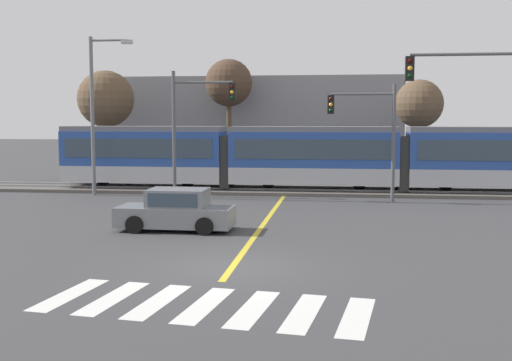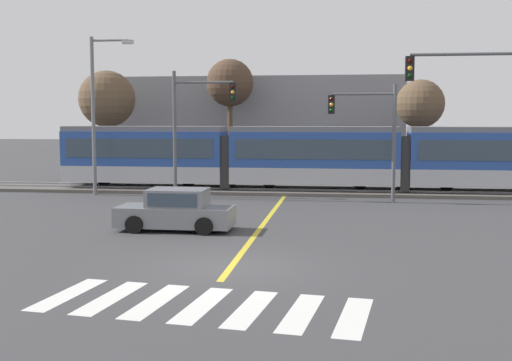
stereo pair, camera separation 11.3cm
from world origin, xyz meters
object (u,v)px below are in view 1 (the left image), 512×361
Objects in this scene: traffic_light_far_left at (194,117)px; bare_tree_east at (419,105)px; traffic_light_far_right at (370,125)px; bare_tree_west at (229,84)px; light_rail_tram at (314,155)px; street_lamp_west at (96,105)px; bare_tree_far_west at (106,99)px; sedan_crossing at (176,211)px; traffic_light_mid_right at (482,107)px.

traffic_light_far_left is 1.01× the size of bare_tree_east.
traffic_light_far_right is at bearing -112.57° from bare_tree_east.
bare_tree_west reaches higher than traffic_light_far_right.
light_rail_tram is 11.87m from street_lamp_west.
sedan_crossing is at bearing -62.08° from bare_tree_far_west.
bare_tree_east is at bearing 31.91° from traffic_light_far_left.
bare_tree_west reaches higher than traffic_light_far_left.
bare_tree_far_west is at bearing 106.64° from street_lamp_west.
bare_tree_west is at bearing 134.47° from light_rail_tram.
bare_tree_far_west is at bearing 179.34° from bare_tree_east.
street_lamp_west is at bearing 170.57° from traffic_light_far_left.
traffic_light_mid_right is 19.56m from street_lamp_west.
street_lamp_west is at bearing 175.53° from traffic_light_far_right.
traffic_light_far_right reaches higher than sedan_crossing.
traffic_light_far_left is 14.00m from bare_tree_east.
traffic_light_far_left reaches higher than light_rail_tram.
light_rail_tram is 4.42× the size of bare_tree_east.
light_rail_tram is 3.97× the size of bare_tree_far_west.
sedan_crossing is 0.74× the size of traffic_light_far_right.
bare_tree_far_west reaches higher than light_rail_tram.
street_lamp_west reaches higher than traffic_light_far_right.
bare_tree_east is at bearing 57.58° from sedan_crossing.
sedan_crossing is 19.43m from bare_tree_far_west.
traffic_light_far_left reaches higher than bare_tree_east.
bare_tree_east is at bearing -8.79° from bare_tree_west.
traffic_light_far_left is 8.73m from traffic_light_far_right.
sedan_crossing is 0.66× the size of traffic_light_far_left.
traffic_light_mid_right is 1.06× the size of bare_tree_east.
bare_tree_east is (17.30, 6.49, 0.12)m from street_lamp_west.
street_lamp_west is at bearing -167.45° from light_rail_tram.
traffic_light_mid_right is at bearing -29.56° from traffic_light_far_left.
bare_tree_west reaches higher than bare_tree_east.
sedan_crossing is at bearing -81.18° from traffic_light_far_left.
traffic_light_mid_right is 24.71m from bare_tree_far_west.
traffic_light_far_right is (2.86, -3.62, 1.67)m from light_rail_tram.
traffic_light_mid_right is at bearing -87.74° from bare_tree_east.
sedan_crossing is at bearing -109.59° from light_rail_tram.
traffic_light_far_left reaches higher than sedan_crossing.
light_rail_tram is 4.18× the size of traffic_light_mid_right.
sedan_crossing is at bearing -122.42° from bare_tree_east.
traffic_light_mid_right is at bearing -52.97° from bare_tree_west.
bare_tree_far_west reaches higher than sedan_crossing.
light_rail_tram is at bearing 70.41° from sedan_crossing.
traffic_light_far_right is 18.01m from bare_tree_far_west.
bare_tree_west is at bearing 171.21° from bare_tree_east.
light_rail_tram is 4.90m from traffic_light_far_right.
street_lamp_west reaches higher than traffic_light_far_left.
traffic_light_mid_right is at bearing -36.42° from bare_tree_far_west.
street_lamp_west is 1.17× the size of bare_tree_far_west.
bare_tree_far_west is (-19.88, 14.67, 0.75)m from traffic_light_mid_right.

